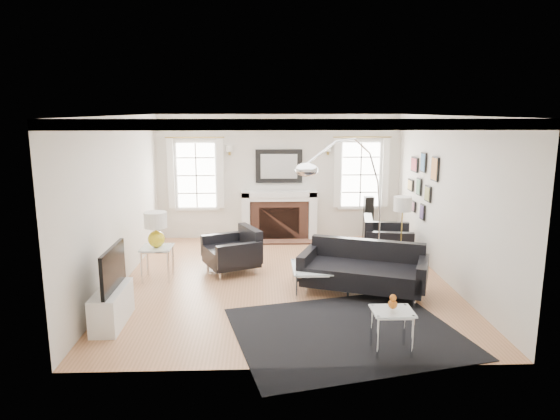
{
  "coord_description": "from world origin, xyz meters",
  "views": [
    {
      "loc": [
        -0.39,
        -8.2,
        2.89
      ],
      "look_at": [
        -0.07,
        0.3,
        1.18
      ],
      "focal_mm": 32.0,
      "sensor_mm": 36.0,
      "label": 1
    }
  ],
  "objects_px": {
    "sofa": "(364,270)",
    "arc_floor_lamp": "(346,202)",
    "armchair_left": "(234,252)",
    "fireplace": "(279,216)",
    "gourd_lamp": "(156,227)",
    "armchair_right": "(384,240)",
    "coffee_table": "(319,268)"
  },
  "relations": [
    {
      "from": "fireplace",
      "to": "sofa",
      "type": "distance_m",
      "value": 3.58
    },
    {
      "from": "sofa",
      "to": "arc_floor_lamp",
      "type": "distance_m",
      "value": 1.17
    },
    {
      "from": "armchair_left",
      "to": "arc_floor_lamp",
      "type": "relative_size",
      "value": 0.49
    },
    {
      "from": "armchair_left",
      "to": "fireplace",
      "type": "bearing_deg",
      "value": 68.25
    },
    {
      "from": "armchair_left",
      "to": "coffee_table",
      "type": "distance_m",
      "value": 1.76
    },
    {
      "from": "gourd_lamp",
      "to": "arc_floor_lamp",
      "type": "bearing_deg",
      "value": -2.65
    },
    {
      "from": "arc_floor_lamp",
      "to": "fireplace",
      "type": "bearing_deg",
      "value": 110.18
    },
    {
      "from": "coffee_table",
      "to": "gourd_lamp",
      "type": "height_order",
      "value": "gourd_lamp"
    },
    {
      "from": "coffee_table",
      "to": "gourd_lamp",
      "type": "bearing_deg",
      "value": 167.45
    },
    {
      "from": "gourd_lamp",
      "to": "coffee_table",
      "type": "bearing_deg",
      "value": -12.55
    },
    {
      "from": "fireplace",
      "to": "sofa",
      "type": "xyz_separation_m",
      "value": [
        1.24,
        -3.35,
        -0.19
      ]
    },
    {
      "from": "fireplace",
      "to": "coffee_table",
      "type": "distance_m",
      "value": 3.31
    },
    {
      "from": "fireplace",
      "to": "arc_floor_lamp",
      "type": "distance_m",
      "value": 3.09
    },
    {
      "from": "fireplace",
      "to": "coffee_table",
      "type": "height_order",
      "value": "fireplace"
    },
    {
      "from": "sofa",
      "to": "gourd_lamp",
      "type": "xyz_separation_m",
      "value": [
        -3.44,
        0.7,
        0.58
      ]
    },
    {
      "from": "arc_floor_lamp",
      "to": "armchair_right",
      "type": "bearing_deg",
      "value": 50.76
    },
    {
      "from": "sofa",
      "to": "gourd_lamp",
      "type": "distance_m",
      "value": 3.56
    },
    {
      "from": "sofa",
      "to": "coffee_table",
      "type": "distance_m",
      "value": 0.71
    },
    {
      "from": "gourd_lamp",
      "to": "armchair_right",
      "type": "bearing_deg",
      "value": 14.07
    },
    {
      "from": "armchair_left",
      "to": "gourd_lamp",
      "type": "xyz_separation_m",
      "value": [
        -1.31,
        -0.41,
        0.57
      ]
    },
    {
      "from": "gourd_lamp",
      "to": "arc_floor_lamp",
      "type": "xyz_separation_m",
      "value": [
        3.23,
        -0.15,
        0.43
      ]
    },
    {
      "from": "armchair_right",
      "to": "fireplace",
      "type": "bearing_deg",
      "value": 141.65
    },
    {
      "from": "sofa",
      "to": "armchair_left",
      "type": "distance_m",
      "value": 2.41
    },
    {
      "from": "armchair_left",
      "to": "gourd_lamp",
      "type": "relative_size",
      "value": 2.0
    },
    {
      "from": "fireplace",
      "to": "armchair_right",
      "type": "bearing_deg",
      "value": -38.35
    },
    {
      "from": "coffee_table",
      "to": "gourd_lamp",
      "type": "distance_m",
      "value": 2.86
    },
    {
      "from": "armchair_right",
      "to": "gourd_lamp",
      "type": "bearing_deg",
      "value": -165.93
    },
    {
      "from": "armchair_right",
      "to": "arc_floor_lamp",
      "type": "height_order",
      "value": "arc_floor_lamp"
    },
    {
      "from": "arc_floor_lamp",
      "to": "gourd_lamp",
      "type": "bearing_deg",
      "value": 177.35
    },
    {
      "from": "fireplace",
      "to": "arc_floor_lamp",
      "type": "relative_size",
      "value": 0.67
    },
    {
      "from": "arc_floor_lamp",
      "to": "armchair_left",
      "type": "bearing_deg",
      "value": 163.81
    },
    {
      "from": "armchair_right",
      "to": "arc_floor_lamp",
      "type": "relative_size",
      "value": 0.46
    }
  ]
}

